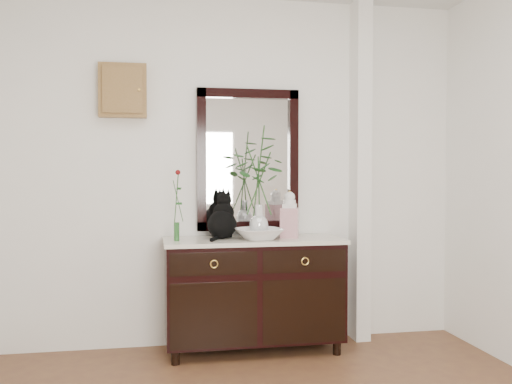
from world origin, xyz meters
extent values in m
cube|color=white|center=(0.00, 1.98, 1.35)|extent=(3.60, 0.04, 2.70)
cube|color=white|center=(1.00, 1.90, 1.35)|extent=(0.12, 0.20, 2.70)
cube|color=black|center=(0.10, 1.73, 0.46)|extent=(1.30, 0.50, 0.82)
cube|color=white|center=(0.10, 1.73, 0.83)|extent=(1.33, 0.52, 0.03)
cube|color=black|center=(0.10, 1.97, 1.44)|extent=(0.80, 0.06, 1.10)
cube|color=white|center=(0.10, 1.98, 1.44)|extent=(0.66, 0.01, 0.96)
cube|color=brown|center=(-0.85, 1.94, 1.95)|extent=(0.35, 0.10, 0.40)
imported|color=silver|center=(0.13, 1.66, 0.89)|extent=(0.39, 0.39, 0.08)
camera|label=1|loc=(-0.67, -2.43, 1.34)|focal=40.00mm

